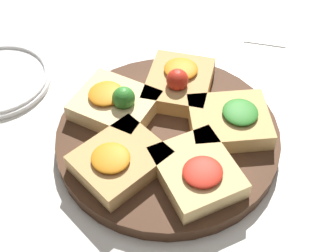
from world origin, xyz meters
name	(u,v)px	position (x,y,z in m)	size (l,w,h in m)	color
ground_plane	(168,142)	(0.00, 0.00, 0.00)	(3.00, 3.00, 0.00)	silver
serving_board	(168,137)	(0.00, 0.00, 0.01)	(0.36, 0.36, 0.03)	#422819
focaccia_slice_0	(119,160)	(-0.08, 0.06, 0.04)	(0.16, 0.16, 0.04)	tan
focaccia_slice_1	(197,172)	(-0.08, -0.06, 0.04)	(0.17, 0.16, 0.04)	#DBB775
focaccia_slice_2	(230,121)	(0.03, -0.10, 0.04)	(0.14, 0.15, 0.04)	tan
focaccia_slice_3	(181,82)	(0.10, 0.00, 0.05)	(0.13, 0.11, 0.06)	tan
focaccia_slice_4	(115,104)	(0.03, 0.09, 0.05)	(0.14, 0.15, 0.06)	#E5C689
napkin_stack	(267,29)	(0.34, -0.14, 0.00)	(0.10, 0.09, 0.00)	white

